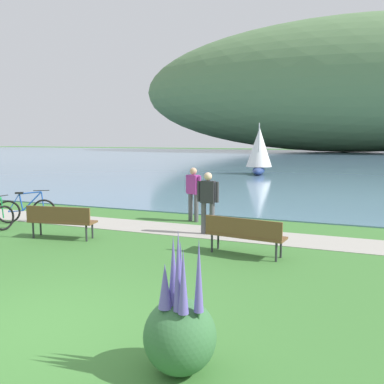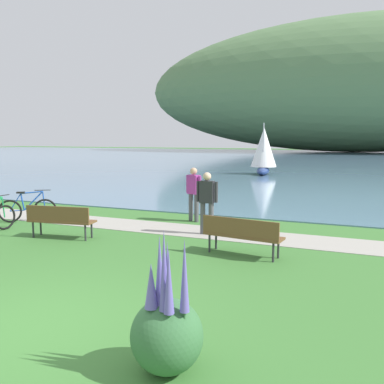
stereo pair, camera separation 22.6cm
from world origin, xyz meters
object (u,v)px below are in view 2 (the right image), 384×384
(park_bench_near_camera, at_px, (60,219))
(bicycle_leaning_near_bench, at_px, (28,209))
(park_bench_further_along, at_px, (242,233))
(sailboat_nearest_to_shore, at_px, (264,150))
(person_at_shoreline, at_px, (194,191))
(person_on_the_grass, at_px, (207,199))

(park_bench_near_camera, xyz_separation_m, bicycle_leaning_near_bench, (-2.39, 1.32, -0.12))
(park_bench_further_along, xyz_separation_m, sailboat_nearest_to_shore, (-4.13, 20.55, 1.24))
(bicycle_leaning_near_bench, relative_size, sailboat_nearest_to_shore, 0.41)
(park_bench_further_along, xyz_separation_m, bicycle_leaning_near_bench, (-7.25, 1.09, -0.12))
(person_at_shoreline, bearing_deg, bicycle_leaning_near_bench, -156.61)
(bicycle_leaning_near_bench, height_order, person_at_shoreline, person_at_shoreline)
(bicycle_leaning_near_bench, relative_size, person_on_the_grass, 0.88)
(person_on_the_grass, relative_size, sailboat_nearest_to_shore, 0.47)
(person_at_shoreline, relative_size, sailboat_nearest_to_shore, 0.47)
(park_bench_further_along, bearing_deg, park_bench_near_camera, -177.26)
(sailboat_nearest_to_shore, bearing_deg, park_bench_further_along, -78.64)
(person_at_shoreline, xyz_separation_m, person_on_the_grass, (1.01, -1.51, 0.00))
(park_bench_near_camera, bearing_deg, bicycle_leaning_near_bench, 151.10)
(bicycle_leaning_near_bench, bearing_deg, person_at_shoreline, 23.39)
(park_bench_further_along, xyz_separation_m, person_on_the_grass, (-1.44, 1.65, 0.46))
(person_on_the_grass, height_order, sailboat_nearest_to_shore, sailboat_nearest_to_shore)
(park_bench_near_camera, relative_size, bicycle_leaning_near_bench, 1.22)
(person_at_shoreline, distance_m, person_on_the_grass, 1.82)
(park_bench_near_camera, bearing_deg, person_on_the_grass, 28.95)
(bicycle_leaning_near_bench, bearing_deg, park_bench_further_along, -8.55)
(park_bench_near_camera, height_order, person_at_shoreline, person_at_shoreline)
(person_on_the_grass, bearing_deg, person_at_shoreline, 123.76)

